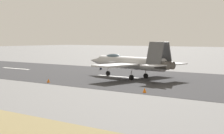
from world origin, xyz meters
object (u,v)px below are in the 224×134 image
at_px(fighter_jet, 130,62).
at_px(crew_person, 101,65).
at_px(marker_cone_mid, 48,81).
at_px(marker_cone_near, 145,90).

distance_m(fighter_jet, crew_person, 15.95).
relative_size(fighter_jet, marker_cone_mid, 32.43).
bearing_deg(crew_person, marker_cone_mid, 108.28).
xyz_separation_m(fighter_jet, marker_cone_near, (-9.30, 11.16, -2.15)).
bearing_deg(marker_cone_near, marker_cone_mid, 0.00).
distance_m(fighter_jet, marker_cone_mid, 12.92).
height_order(fighter_jet, marker_cone_near, fighter_jet).
bearing_deg(marker_cone_near, crew_person, -42.65).
bearing_deg(fighter_jet, marker_cone_near, 129.80).
xyz_separation_m(crew_person, marker_cone_mid, (-6.75, 20.43, -0.52)).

